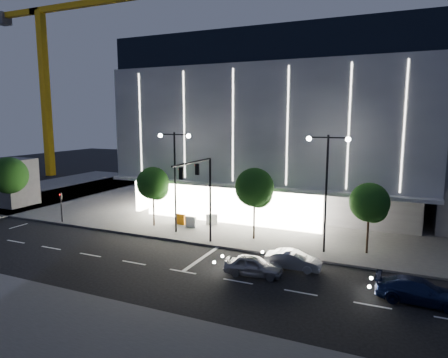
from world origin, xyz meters
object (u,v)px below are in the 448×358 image
ped_signal_far (61,204)px  barrier_b (191,222)px  street_lamp_west (175,167)px  car_lead (253,266)px  traffic_mast (202,186)px  tree_right (370,205)px  street_lamp_east (327,176)px  tree_left (153,185)px  tower_crane (48,56)px  car_second (293,260)px  car_third (419,291)px  barrier_a (180,219)px  barrier_d (212,219)px  tree_mid (255,190)px

ped_signal_far → barrier_b: bearing=15.4°
street_lamp_west → car_lead: size_ratio=2.33×
traffic_mast → tree_right: bearing=17.0°
street_lamp_east → car_lead: (-3.46, -6.15, -5.30)m
traffic_mast → tree_left: (-6.97, 3.68, -0.99)m
traffic_mast → street_lamp_east: 9.43m
street_lamp_east → tower_crane: bearing=156.6°
ped_signal_far → tree_left: bearing=15.6°
car_second → car_third: size_ratio=0.82×
tree_right → barrier_b: 15.94m
car_second → barrier_a: car_second is taller
tree_left → barrier_a: size_ratio=5.20×
tree_left → barrier_d: size_ratio=5.20×
barrier_b → barrier_d: 2.14m
street_lamp_west → ped_signal_far: size_ratio=3.00×
street_lamp_west → tower_crane: 46.19m
street_lamp_west → barrier_d: (1.81, 3.57, -5.31)m
barrier_b → tree_mid: bearing=-2.0°
ped_signal_far → tree_mid: size_ratio=0.49×
street_lamp_east → barrier_a: 15.12m
traffic_mast → tree_mid: (3.03, 3.68, -0.69)m
street_lamp_east → car_third: street_lamp_east is taller
ped_signal_far → car_second: (23.64, -2.51, -1.26)m
street_lamp_west → ped_signal_far: street_lamp_west is taller
street_lamp_west → tree_left: 3.69m
ped_signal_far → car_lead: size_ratio=0.78×
car_second → street_lamp_east: bearing=-21.3°
car_lead → barrier_a: (-10.50, 8.53, -0.01)m
barrier_a → barrier_b: size_ratio=1.00×
traffic_mast → barrier_a: traffic_mast is taller
barrier_d → tree_right: bearing=-34.4°
tree_mid → barrier_a: tree_mid is taller
tower_crane → barrier_b: tower_crane is taller
street_lamp_west → barrier_d: size_ratio=8.18×
tower_crane → barrier_d: (39.73, -18.43, -19.86)m
street_lamp_west → car_lead: street_lamp_west is taller
tree_mid → barrier_b: (-6.58, 0.90, -3.68)m
barrier_b → tree_left: bearing=-159.4°
car_second → barrier_d: bearing=49.8°
car_lead → barrier_a: car_lead is taller
car_second → traffic_mast: bearing=77.4°
car_lead → barrier_d: (-7.73, 9.73, -0.01)m
tower_crane → tree_left: tower_crane is taller
street_lamp_east → tree_right: bearing=18.6°
car_lead → barrier_d: size_ratio=3.52×
tower_crane → barrier_d: size_ratio=29.09×
car_second → barrier_a: 14.13m
street_lamp_west → car_second: (11.64, -4.02, -5.33)m
car_second → ped_signal_far: bearing=81.4°
tree_right → tree_mid: bearing=180.0°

